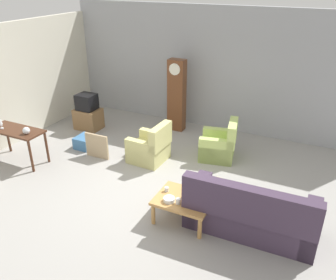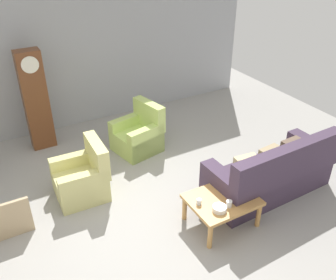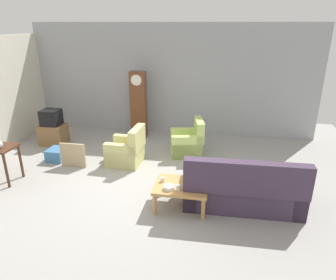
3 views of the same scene
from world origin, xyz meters
TOP-DOWN VIEW (x-y plane):
  - ground_plane at (0.00, 0.00)m, footprint 10.40×10.40m
  - garage_door_wall at (0.00, 3.60)m, footprint 8.40×0.16m
  - pegboard_wall_left at (-4.20, 0.40)m, footprint 0.12×6.40m
  - couch_floral at (1.99, -0.36)m, footprint 2.12×0.93m
  - armchair_olive_near at (-0.63, 1.07)m, footprint 0.82×0.79m
  - armchair_olive_far at (0.74, 1.89)m, footprint 0.93×0.91m
  - coffee_table_wood at (0.90, -0.54)m, footprint 0.96×0.76m
  - console_table_dark at (-3.29, -0.24)m, footprint 1.30×0.56m
  - grandfather_clock at (-0.84, 2.95)m, footprint 0.44×0.30m
  - tv_stand_cabinet at (-3.02, 1.93)m, footprint 0.68×0.52m
  - tv_crt at (-3.02, 1.93)m, footprint 0.48×0.44m
  - framed_picture_leaning at (-1.82, 0.67)m, footprint 0.60×0.05m
  - storage_box_blue at (-2.40, 0.96)m, footprint 0.41×0.48m
  - glass_dome_cloche at (-2.89, -0.29)m, footprint 0.16×0.16m
  - cup_white_porcelain at (0.87, -0.72)m, footprint 0.08×0.08m
  - cup_blue_rimmed at (0.54, -0.48)m, footprint 0.07×0.07m
  - bowl_white_stacked at (0.71, -0.73)m, footprint 0.20×0.20m
  - wine_glass_tall at (-3.75, -0.21)m, footprint 0.06×0.06m
  - wine_glass_mid at (-3.59, -0.33)m, footprint 0.08×0.08m

SIDE VIEW (x-z plane):
  - ground_plane at x=0.00m, z-range 0.00..0.00m
  - storage_box_blue at x=-2.40m, z-range 0.00..0.29m
  - tv_stand_cabinet at x=-3.02m, z-range 0.00..0.56m
  - framed_picture_leaning at x=-1.82m, z-range 0.00..0.58m
  - armchair_olive_near at x=-0.63m, z-range -0.15..0.77m
  - armchair_olive_far at x=0.74m, z-range -0.15..0.77m
  - couch_floral at x=1.99m, z-range -0.16..0.88m
  - coffee_table_wood at x=0.90m, z-range 0.16..0.60m
  - bowl_white_stacked at x=0.71m, z-range 0.45..0.52m
  - cup_blue_rimmed at x=0.54m, z-range 0.45..0.53m
  - cup_white_porcelain at x=0.87m, z-range 0.45..0.54m
  - console_table_dark at x=-3.29m, z-range 0.28..1.06m
  - tv_crt at x=-3.02m, z-range 0.56..0.98m
  - glass_dome_cloche at x=-2.89m, z-range 0.79..0.94m
  - wine_glass_tall at x=-3.75m, z-range 0.81..1.00m
  - wine_glass_mid at x=-3.59m, z-range 0.82..1.04m
  - grandfather_clock at x=-0.84m, z-range 0.01..1.93m
  - pegboard_wall_left at x=-4.20m, z-range 0.00..2.88m
  - garage_door_wall at x=0.00m, z-range 0.00..3.20m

